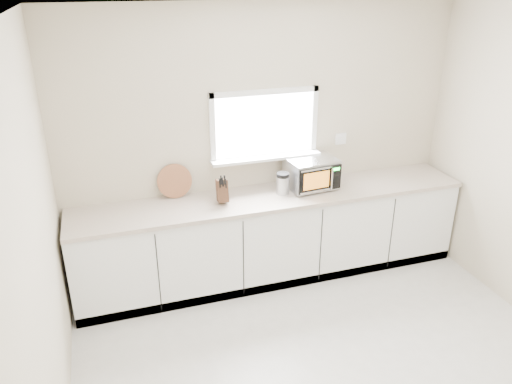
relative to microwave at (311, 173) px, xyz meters
name	(u,v)px	position (x,y,z in m)	size (l,w,h in m)	color
back_wall	(264,142)	(-0.42, 0.25, 0.28)	(4.00, 0.17, 2.70)	beige
cabinets	(273,237)	(-0.42, -0.05, -0.64)	(3.92, 0.60, 0.88)	white
countertop	(274,197)	(-0.42, -0.06, -0.18)	(3.92, 0.64, 0.04)	#BAB099
microwave	(311,173)	(0.00, 0.00, 0.00)	(0.51, 0.42, 0.31)	black
knife_block	(222,190)	(-0.94, -0.06, -0.04)	(0.11, 0.21, 0.29)	#4E2C1C
cutting_board	(175,181)	(-1.34, 0.19, 0.01)	(0.33, 0.33, 0.02)	brown
coffee_grinder	(283,183)	(-0.32, -0.05, -0.05)	(0.14, 0.14, 0.22)	#AFB1B6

